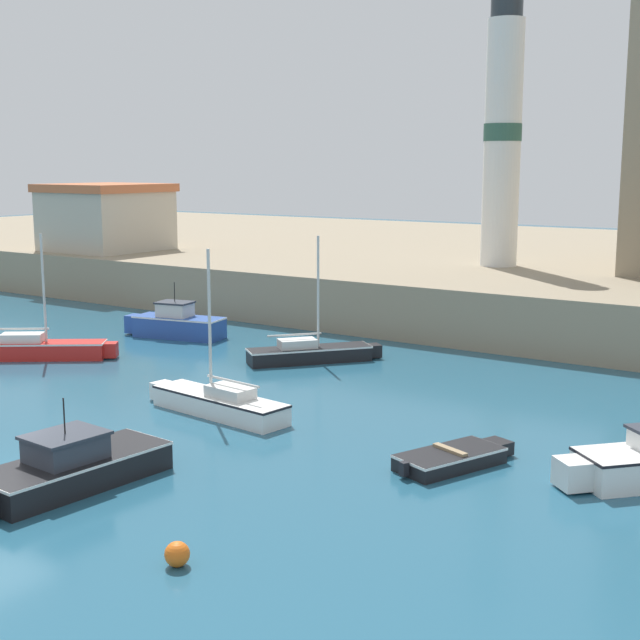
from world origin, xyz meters
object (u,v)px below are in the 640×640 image
sailboat_white_7 (218,402)px  harbor_shed_near_wharf (106,217)px  motorboat_blue_5 (176,324)px  lighthouse (503,129)px  dinghy_black_6 (453,457)px  motorboat_black_0 (68,468)px  sailboat_red_3 (38,348)px  sailboat_black_4 (311,352)px  mooring_buoy (177,554)px

sailboat_white_7 → harbor_shed_near_wharf: 30.75m
motorboat_blue_5 → lighthouse: bearing=57.4°
sailboat_white_7 → harbor_shed_near_wharf: harbor_shed_near_wharf is taller
dinghy_black_6 → harbor_shed_near_wharf: 37.95m
dinghy_black_6 → harbor_shed_near_wharf: size_ratio=0.56×
motorboat_black_0 → sailboat_red_3: sailboat_red_3 is taller
sailboat_black_4 → harbor_shed_near_wharf: (-22.65, 9.93, 4.25)m
lighthouse → sailboat_black_4: bearing=-94.9°
motorboat_blue_5 → sailboat_white_7: 13.38m
lighthouse → harbor_shed_near_wharf: bearing=-166.7°
sailboat_white_7 → lighthouse: bearing=91.5°
sailboat_black_4 → motorboat_black_0: bearing=-78.1°
sailboat_red_3 → motorboat_blue_5: sailboat_red_3 is taller
mooring_buoy → sailboat_red_3: bearing=148.9°
motorboat_black_0 → harbor_shed_near_wharf: 36.20m
sailboat_red_3 → sailboat_black_4: sailboat_red_3 is taller
sailboat_black_4 → motorboat_blue_5: (-8.14, 0.77, 0.23)m
sailboat_red_3 → sailboat_white_7: sailboat_white_7 is taller
sailboat_black_4 → lighthouse: lighthouse is taller
motorboat_blue_5 → sailboat_white_7: sailboat_white_7 is taller
lighthouse → sailboat_white_7: bearing=-88.5°
mooring_buoy → lighthouse: size_ratio=0.03×
dinghy_black_6 → lighthouse: size_ratio=0.25×
motorboat_blue_5 → sailboat_black_4: bearing=-5.4°
motorboat_black_0 → sailboat_white_7: sailboat_white_7 is taller
motorboat_black_0 → mooring_buoy: size_ratio=11.15×
sailboat_red_3 → sailboat_white_7: 11.79m
motorboat_black_0 → mooring_buoy: motorboat_black_0 is taller
sailboat_red_3 → mooring_buoy: (18.10, -10.94, -0.19)m
sailboat_red_3 → sailboat_black_4: bearing=31.3°
sailboat_white_7 → mooring_buoy: bearing=-53.5°
motorboat_blue_5 → lighthouse: lighthouse is taller
dinghy_black_6 → sailboat_white_7: bearing=178.5°
motorboat_blue_5 → dinghy_black_6: motorboat_blue_5 is taller
sailboat_black_4 → mooring_buoy: bearing=-63.2°
dinghy_black_6 → mooring_buoy: 8.77m
motorboat_blue_5 → mooring_buoy: size_ratio=9.71×
sailboat_white_7 → lighthouse: 25.39m
lighthouse → motorboat_blue_5: bearing=-122.6°
sailboat_red_3 → sailboat_white_7: size_ratio=0.94×
dinghy_black_6 → sailboat_white_7: 8.41m
motorboat_black_0 → sailboat_white_7: size_ratio=0.99×
harbor_shed_near_wharf → sailboat_black_4: bearing=-23.7°
motorboat_black_0 → harbor_shed_near_wharf: bearing=135.9°
sailboat_black_4 → dinghy_black_6: bearing=-38.5°
sailboat_red_3 → dinghy_black_6: sailboat_red_3 is taller
motorboat_blue_5 → motorboat_black_0: bearing=-54.4°
sailboat_black_4 → mooring_buoy: 18.81m
dinghy_black_6 → sailboat_white_7: sailboat_white_7 is taller
sailboat_red_3 → dinghy_black_6: (20.00, -2.37, -0.21)m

